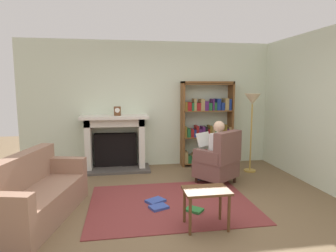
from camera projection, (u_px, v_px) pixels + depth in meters
ground at (175, 212)px, 4.03m from camera, size 14.00×14.00×0.00m
back_wall at (154, 104)px, 6.34m from camera, size 5.60×0.10×2.70m
side_wall_right at (300, 107)px, 5.49m from camera, size 0.10×5.20×2.70m
area_rug at (171, 203)px, 4.32m from camera, size 2.40×1.80×0.01m
fireplace at (115, 141)px, 6.06m from camera, size 1.41×0.64×1.15m
mantel_clock at (117, 111)px, 5.88m from camera, size 0.14×0.14×0.19m
bookshelf at (207, 126)px, 6.38m from camera, size 1.14×0.32×1.85m
armchair_reading at (219, 161)px, 5.14m from camera, size 0.88×0.88×0.97m
seated_reader at (214, 149)px, 5.20m from camera, size 0.56×0.59×1.14m
sofa_floral at (34, 195)px, 3.79m from camera, size 1.09×1.82×0.85m
side_table at (206, 196)px, 3.54m from camera, size 0.56×0.39×0.49m
scattered_books at (167, 205)px, 4.18m from camera, size 0.81×0.69×0.04m
floor_lamp at (252, 106)px, 5.79m from camera, size 0.32×0.32×1.60m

